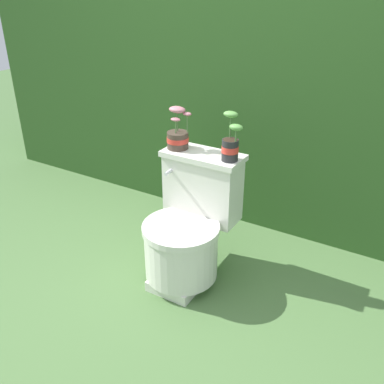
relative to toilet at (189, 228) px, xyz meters
The scene contains 5 objects.
ground_plane 0.35m from the toilet, 120.16° to the right, with size 12.00×12.00×0.00m, color #4C703D.
hedge_backdrop 1.33m from the toilet, 93.47° to the left, with size 4.37×1.07×1.53m.
toilet is the anchor object (origin of this frame).
potted_plant_left 0.52m from the toilet, 137.02° to the left, with size 0.13×0.12×0.23m.
potted_plant_midleft 0.54m from the toilet, 38.75° to the left, with size 0.13×0.10×0.25m.
Camera 1 is at (1.14, -1.62, 1.59)m, focal length 40.00 mm.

